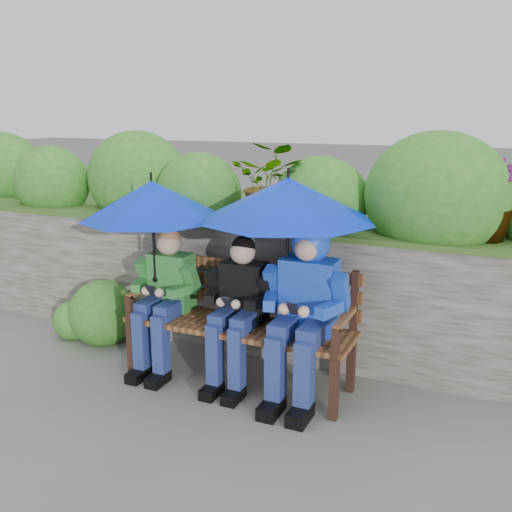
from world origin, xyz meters
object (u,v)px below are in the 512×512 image
at_px(boy_left, 165,293).
at_px(boy_right, 304,300).
at_px(boy_middle, 238,304).
at_px(umbrella_left, 152,200).
at_px(umbrella_right, 288,199).
at_px(park_bench, 243,315).

bearing_deg(boy_left, boy_right, 0.13).
bearing_deg(boy_right, boy_left, -179.87).
bearing_deg(boy_right, boy_middle, -179.77).
bearing_deg(boy_left, umbrella_left, 174.51).
distance_m(boy_middle, umbrella_right, 0.81).
distance_m(boy_middle, umbrella_left, 0.96).
relative_size(park_bench, boy_left, 1.53).
xyz_separation_m(park_bench, umbrella_left, (-0.68, -0.06, 0.78)).
relative_size(boy_right, umbrella_left, 1.13).
xyz_separation_m(boy_middle, umbrella_right, (0.33, 0.05, 0.74)).
xyz_separation_m(park_bench, boy_middle, (0.00, -0.07, 0.10)).
bearing_deg(umbrella_left, boy_right, -0.27).
bearing_deg(umbrella_right, boy_left, -176.66).
height_order(boy_left, umbrella_left, umbrella_left).
relative_size(park_bench, umbrella_right, 1.41).
bearing_deg(boy_middle, umbrella_left, 179.38).
distance_m(boy_middle, boy_right, 0.49).
bearing_deg(park_bench, umbrella_left, -174.67).
xyz_separation_m(park_bench, boy_right, (0.48, -0.07, 0.20)).
height_order(boy_middle, umbrella_left, umbrella_left).
bearing_deg(boy_middle, boy_right, 0.23).
bearing_deg(park_bench, boy_middle, -88.21).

